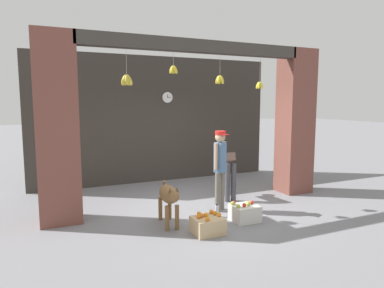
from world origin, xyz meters
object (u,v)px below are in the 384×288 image
Objects in this scene: worker_stooping at (227,167)px; wall_clock at (167,97)px; shopkeeper at (220,165)px; fruit_crate_oranges at (208,225)px; dog at (169,196)px; water_bottle at (217,211)px; fruit_crate_apples at (245,213)px.

worker_stooping is 2.75m from wall_clock.
worker_stooping is (0.55, 0.70, -0.20)m from shopkeeper.
fruit_crate_oranges is at bearing -100.57° from wall_clock.
dog is 1.05m from water_bottle.
wall_clock is at bearing 79.43° from fruit_crate_oranges.
worker_stooping is 1.57m from fruit_crate_apples.
shopkeeper is 3.19m from wall_clock.
water_bottle is (-0.78, -1.02, -0.60)m from worker_stooping.
worker_stooping reaches higher than dog.
fruit_crate_oranges is 1.92× the size of water_bottle.
fruit_crate_oranges reaches higher than water_bottle.
fruit_crate_oranges is 1.59× the size of wall_clock.
wall_clock reaches higher than water_bottle.
dog is at bearing -177.19° from water_bottle.
fruit_crate_oranges is at bearing 24.21° from shopkeeper.
dog is at bearing -10.77° from shopkeeper.
fruit_crate_apples is at bearing 71.76° from shopkeeper.
water_bottle is at bearing 51.42° from fruit_crate_oranges.
wall_clock is at bearing 111.38° from worker_stooping.
dog is 3.89m from wall_clock.
dog is at bearing 127.16° from fruit_crate_oranges.
fruit_crate_apples is at bearing -99.76° from worker_stooping.
fruit_crate_oranges is at bearing -120.92° from worker_stooping.
fruit_crate_oranges is 4.47m from wall_clock.
wall_clock is at bearing 92.37° from fruit_crate_apples.
shopkeeper is 1.05m from fruit_crate_apples.
shopkeeper is 6.29× the size of water_bottle.
wall_clock is (0.72, 3.87, 2.11)m from fruit_crate_oranges.
water_bottle is 0.83× the size of wall_clock.
fruit_crate_oranges is (0.45, -0.59, -0.38)m from dog.
dog is 2.06m from worker_stooping.
worker_stooping is 2.19m from fruit_crate_oranges.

